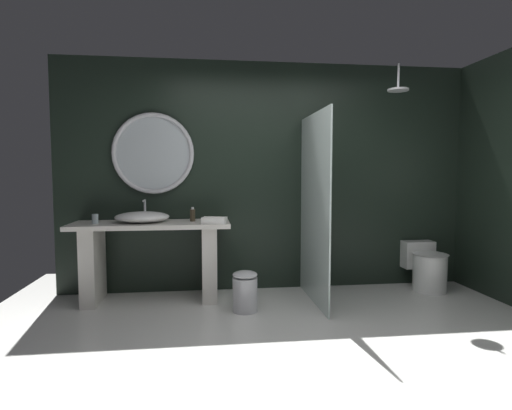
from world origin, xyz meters
TOP-DOWN VIEW (x-y plane):
  - ground_plane at (0.00, 0.00)m, footprint 5.76×5.76m
  - back_wall_panel at (0.00, 1.90)m, footprint 4.80×0.10m
  - vanity_counter at (-1.32, 1.54)m, footprint 1.63×0.58m
  - vessel_sink at (-1.42, 1.54)m, footprint 0.56×0.46m
  - tumbler_cup at (-1.88, 1.50)m, footprint 0.06×0.06m
  - soap_dispenser at (-0.90, 1.58)m, footprint 0.06×0.06m
  - round_wall_mirror at (-1.32, 1.81)m, footprint 0.89×0.05m
  - shower_glass_panel at (0.36, 1.29)m, footprint 0.02×1.11m
  - rain_shower_head at (1.28, 1.38)m, footprint 0.22×0.22m
  - toilet at (1.77, 1.57)m, footprint 0.39×0.60m
  - waste_bin at (-0.39, 1.06)m, footprint 0.24×0.24m
  - folded_hand_towel at (-0.67, 1.35)m, footprint 0.27×0.20m

SIDE VIEW (x-z plane):
  - ground_plane at x=0.00m, z-range 0.00..0.00m
  - waste_bin at x=-0.39m, z-range 0.00..0.40m
  - toilet at x=1.77m, z-range 0.00..0.53m
  - vanity_counter at x=-1.32m, z-range 0.09..0.92m
  - folded_hand_towel at x=-0.67m, z-range 0.83..0.90m
  - tumbler_cup at x=-1.88m, z-range 0.83..0.93m
  - vessel_sink at x=-1.42m, z-range 0.77..1.00m
  - soap_dispenser at x=-0.90m, z-range 0.82..0.98m
  - shower_glass_panel at x=0.36m, z-range 0.00..1.96m
  - back_wall_panel at x=0.00m, z-range 0.00..2.60m
  - round_wall_mirror at x=-1.32m, z-range 1.12..2.01m
  - rain_shower_head at x=1.28m, z-range 2.10..2.39m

